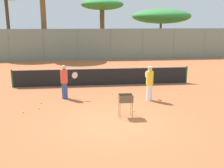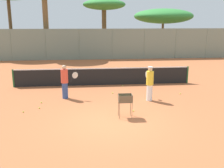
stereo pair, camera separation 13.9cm
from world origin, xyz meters
The scene contains 16 objects.
ground_plane centered at (0.00, 0.00, 0.00)m, with size 80.00×80.00×0.00m, color #B26038.
tennis_net centered at (0.00, 6.11, 0.56)m, with size 10.77×0.10×1.07m.
back_fence centered at (0.00, 16.93, 1.53)m, with size 29.85×0.08×3.06m.
tree_0 centered at (1.12, 20.38, 5.44)m, with size 4.68×4.68×6.13m.
tree_2 centered at (8.38, 22.25, 4.34)m, with size 7.06×7.06×5.23m.
player_white_outfit centered at (2.06, 2.70, 0.89)m, with size 0.35×0.91×1.71m.
player_red_cap centered at (-2.11, 3.49, 0.89)m, with size 0.91×0.36×1.72m.
ball_cart centered at (0.52, 0.54, 0.73)m, with size 0.56×0.41×0.96m.
tennis_ball_0 centered at (4.01, 3.64, 0.03)m, with size 0.07×0.07×0.07m, color #D1E54C.
tennis_ball_1 centered at (0.38, 4.13, 0.03)m, with size 0.07×0.07×0.07m, color #D1E54C.
tennis_ball_2 centered at (-3.78, 1.52, 0.03)m, with size 0.07×0.07×0.07m, color #D1E54C.
tennis_ball_3 centered at (0.99, 1.17, 0.03)m, with size 0.07×0.07×0.07m, color #D1E54C.
tennis_ball_4 centered at (-3.21, 2.78, 0.03)m, with size 0.07×0.07×0.07m, color #D1E54C.
tennis_ball_5 centered at (1.16, 5.72, 0.03)m, with size 0.07×0.07×0.07m, color #D1E54C.
tennis_ball_6 centered at (-3.18, 1.97, 0.03)m, with size 0.07×0.07×0.07m, color #D1E54C.
parked_car centered at (-7.66, 20.08, 0.66)m, with size 4.20×1.70×1.60m.
Camera 2 is at (-1.02, -9.53, 3.90)m, focal length 42.00 mm.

